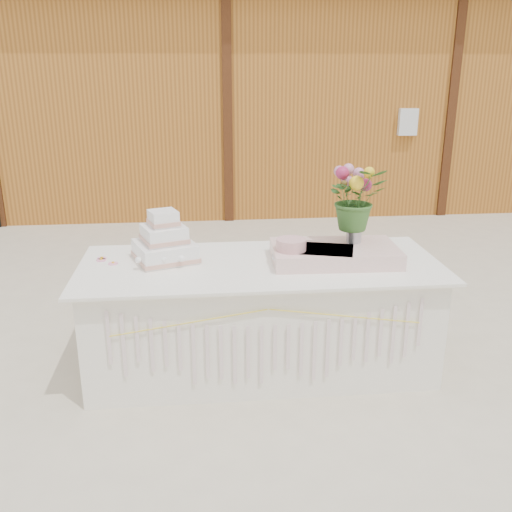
{
  "coord_description": "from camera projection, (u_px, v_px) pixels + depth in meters",
  "views": [
    {
      "loc": [
        -0.39,
        -3.56,
        2.02
      ],
      "look_at": [
        0.0,
        0.3,
        0.72
      ],
      "focal_mm": 40.0,
      "sensor_mm": 36.0,
      "label": 1
    }
  ],
  "objects": [
    {
      "name": "pink_cake_stand",
      "position": [
        291.0,
        251.0,
        3.72
      ],
      "size": [
        0.25,
        0.25,
        0.18
      ],
      "color": "white",
      "rests_on": "cake_table"
    },
    {
      "name": "bouquet",
      "position": [
        356.0,
        191.0,
        3.77
      ],
      "size": [
        0.4,
        0.35,
        0.43
      ],
      "primitive_type": "imported",
      "rotation": [
        0.0,
        0.0,
        0.04
      ],
      "color": "#386528",
      "rests_on": "flower_vase"
    },
    {
      "name": "satin_runner",
      "position": [
        334.0,
        254.0,
        3.82
      ],
      "size": [
        0.85,
        0.51,
        0.11
      ],
      "primitive_type": "cube",
      "rotation": [
        0.0,
        0.0,
        -0.03
      ],
      "color": "#FFD8CD",
      "rests_on": "cake_table"
    },
    {
      "name": "barn",
      "position": [
        220.0,
        87.0,
        9.15
      ],
      "size": [
        12.6,
        4.6,
        3.3
      ],
      "color": "#AD6A24",
      "rests_on": "ground"
    },
    {
      "name": "flower_vase",
      "position": [
        354.0,
        232.0,
        3.86
      ],
      "size": [
        0.1,
        0.1,
        0.14
      ],
      "primitive_type": "cylinder",
      "color": "#B5B5BA",
      "rests_on": "satin_runner"
    },
    {
      "name": "ground",
      "position": [
        260.0,
        366.0,
        4.04
      ],
      "size": [
        80.0,
        80.0,
        0.0
      ],
      "primitive_type": "plane",
      "color": "beige",
      "rests_on": "ground"
    },
    {
      "name": "loose_flowers",
      "position": [
        104.0,
        263.0,
        3.78
      ],
      "size": [
        0.21,
        0.34,
        0.02
      ],
      "primitive_type": null,
      "rotation": [
        0.0,
        0.0,
        0.26
      ],
      "color": "pink",
      "rests_on": "cake_table"
    },
    {
      "name": "wedding_cake",
      "position": [
        165.0,
        244.0,
        3.81
      ],
      "size": [
        0.48,
        0.48,
        0.34
      ],
      "rotation": [
        0.0,
        0.0,
        0.35
      ],
      "color": "white",
      "rests_on": "cake_table"
    },
    {
      "name": "cake_table",
      "position": [
        260.0,
        316.0,
        3.91
      ],
      "size": [
        2.4,
        1.0,
        0.77
      ],
      "color": "white",
      "rests_on": "ground"
    }
  ]
}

